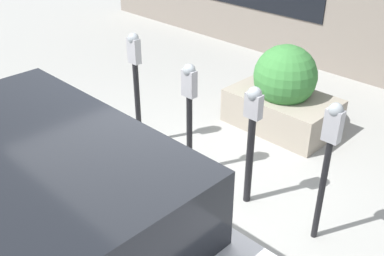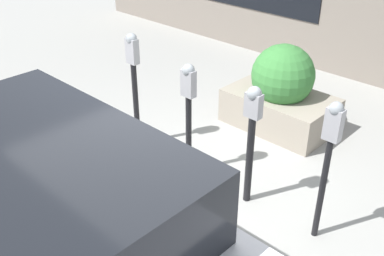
{
  "view_description": "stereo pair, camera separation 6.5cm",
  "coord_description": "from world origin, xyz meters",
  "px_view_note": "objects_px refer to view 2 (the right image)",
  "views": [
    {
      "loc": [
        -2.72,
        2.59,
        3.07
      ],
      "look_at": [
        0.0,
        -0.16,
        0.88
      ],
      "focal_mm": 42.0,
      "sensor_mm": 36.0,
      "label": 1
    },
    {
      "loc": [
        -2.67,
        2.64,
        3.07
      ],
      "look_at": [
        0.0,
        -0.16,
        0.88
      ],
      "focal_mm": 42.0,
      "sensor_mm": 36.0,
      "label": 2
    }
  ],
  "objects_px": {
    "parking_meter_second": "(252,129)",
    "parking_meter_middle": "(189,102)",
    "parking_meter_fourth": "(134,74)",
    "planter_box": "(281,94)",
    "parking_meter_nearest": "(329,148)",
    "parked_car_front": "(21,239)"
  },
  "relations": [
    {
      "from": "parked_car_front",
      "to": "planter_box",
      "type": "bearing_deg",
      "value": -83.79
    },
    {
      "from": "parking_meter_nearest",
      "to": "parking_meter_second",
      "type": "xyz_separation_m",
      "value": [
        0.81,
        0.02,
        -0.12
      ]
    },
    {
      "from": "parking_meter_nearest",
      "to": "parking_meter_fourth",
      "type": "height_order",
      "value": "parking_meter_fourth"
    },
    {
      "from": "parking_meter_middle",
      "to": "planter_box",
      "type": "xyz_separation_m",
      "value": [
        -0.13,
        -1.65,
        -0.42
      ]
    },
    {
      "from": "parking_meter_fourth",
      "to": "parking_meter_second",
      "type": "bearing_deg",
      "value": -178.53
    },
    {
      "from": "parked_car_front",
      "to": "parking_meter_nearest",
      "type": "bearing_deg",
      "value": -114.57
    },
    {
      "from": "parking_meter_second",
      "to": "parking_meter_fourth",
      "type": "bearing_deg",
      "value": 1.47
    },
    {
      "from": "parking_meter_nearest",
      "to": "parking_meter_middle",
      "type": "height_order",
      "value": "parking_meter_nearest"
    },
    {
      "from": "parking_meter_fourth",
      "to": "planter_box",
      "type": "height_order",
      "value": "parking_meter_fourth"
    },
    {
      "from": "parking_meter_nearest",
      "to": "parking_meter_middle",
      "type": "bearing_deg",
      "value": 2.39
    },
    {
      "from": "parking_meter_fourth",
      "to": "planter_box",
      "type": "distance_m",
      "value": 2.02
    },
    {
      "from": "parking_meter_second",
      "to": "planter_box",
      "type": "height_order",
      "value": "parking_meter_second"
    },
    {
      "from": "parking_meter_nearest",
      "to": "parking_meter_second",
      "type": "height_order",
      "value": "parking_meter_nearest"
    },
    {
      "from": "parking_meter_fourth",
      "to": "parked_car_front",
      "type": "bearing_deg",
      "value": 123.17
    },
    {
      "from": "parking_meter_middle",
      "to": "parking_meter_fourth",
      "type": "bearing_deg",
      "value": -0.02
    },
    {
      "from": "parking_meter_second",
      "to": "parking_meter_middle",
      "type": "xyz_separation_m",
      "value": [
        0.82,
        0.04,
        0.04
      ]
    },
    {
      "from": "parking_meter_middle",
      "to": "parking_meter_fourth",
      "type": "height_order",
      "value": "parking_meter_fourth"
    },
    {
      "from": "parking_meter_second",
      "to": "parked_car_front",
      "type": "height_order",
      "value": "parked_car_front"
    },
    {
      "from": "parking_meter_second",
      "to": "parking_meter_fourth",
      "type": "distance_m",
      "value": 1.74
    },
    {
      "from": "parked_car_front",
      "to": "parking_meter_middle",
      "type": "bearing_deg",
      "value": -76.03
    },
    {
      "from": "parking_meter_fourth",
      "to": "parking_meter_nearest",
      "type": "bearing_deg",
      "value": -178.47
    },
    {
      "from": "parking_meter_nearest",
      "to": "parked_car_front",
      "type": "xyz_separation_m",
      "value": [
        1.06,
        2.35,
        -0.15
      ]
    }
  ]
}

